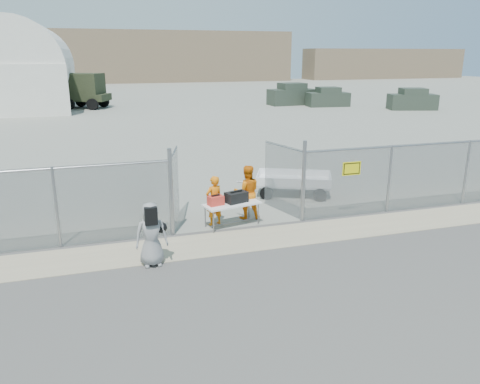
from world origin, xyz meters
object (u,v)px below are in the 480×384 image
object	(u,v)px
security_worker_left	(214,201)
security_worker_right	(247,192)
folding_table	(232,215)
utility_trailer	(294,183)
visitor	(151,234)

from	to	relation	value
security_worker_left	security_worker_right	world-z (taller)	security_worker_right
folding_table	security_worker_left	distance (m)	0.67
utility_trailer	folding_table	bearing A→B (deg)	-116.42
security_worker_left	utility_trailer	bearing A→B (deg)	-166.19
folding_table	utility_trailer	bearing A→B (deg)	27.20
security_worker_left	utility_trailer	size ratio (longest dim) A/B	0.44
security_worker_right	folding_table	bearing A→B (deg)	47.92
folding_table	security_worker_right	distance (m)	0.96
security_worker_right	security_worker_left	bearing A→B (deg)	22.25
visitor	utility_trailer	distance (m)	7.23
security_worker_right	utility_trailer	xyz separation A→B (m)	(2.42, 1.97, -0.43)
visitor	utility_trailer	size ratio (longest dim) A/B	0.46
visitor	utility_trailer	world-z (taller)	visitor
folding_table	utility_trailer	distance (m)	3.94
security_worker_left	utility_trailer	xyz separation A→B (m)	(3.53, 2.24, -0.34)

